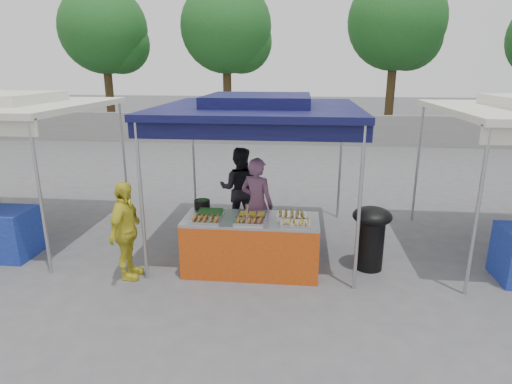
# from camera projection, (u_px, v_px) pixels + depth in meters

# --- Properties ---
(ground_plane) EXTENTS (80.00, 80.00, 0.00)m
(ground_plane) POSITION_uv_depth(u_px,v_px,m) (252.00, 267.00, 6.65)
(ground_plane) COLOR #525254
(back_wall) EXTENTS (40.00, 0.25, 1.20)m
(back_wall) POSITION_uv_depth(u_px,v_px,m) (283.00, 130.00, 16.97)
(back_wall) COLOR slate
(back_wall) RESTS_ON ground_plane
(main_canopy) EXTENTS (3.20, 3.20, 2.57)m
(main_canopy) POSITION_uv_depth(u_px,v_px,m) (258.00, 107.00, 6.90)
(main_canopy) COLOR #ACABB2
(main_canopy) RESTS_ON ground_plane
(tree_0) EXTENTS (3.74, 3.72, 6.39)m
(tree_0) POSITION_uv_depth(u_px,v_px,m) (108.00, 34.00, 18.41)
(tree_0) COLOR #3B2C16
(tree_0) RESTS_ON ground_plane
(tree_1) EXTENTS (3.77, 3.75, 6.45)m
(tree_1) POSITION_uv_depth(u_px,v_px,m) (230.00, 31.00, 17.73)
(tree_1) COLOR #3B2C16
(tree_1) RESTS_ON ground_plane
(tree_2) EXTENTS (3.92, 3.92, 6.74)m
(tree_2) POSITION_uv_depth(u_px,v_px,m) (400.00, 26.00, 17.41)
(tree_2) COLOR #3B2C16
(tree_2) RESTS_ON ground_plane
(vendor_table) EXTENTS (2.00, 0.80, 0.85)m
(vendor_table) POSITION_uv_depth(u_px,v_px,m) (251.00, 245.00, 6.43)
(vendor_table) COLOR #B14010
(vendor_table) RESTS_ON ground_plane
(food_tray_fl) EXTENTS (0.42, 0.30, 0.07)m
(food_tray_fl) POSITION_uv_depth(u_px,v_px,m) (206.00, 220.00, 6.14)
(food_tray_fl) COLOR #B7B6BB
(food_tray_fl) RESTS_ON vendor_table
(food_tray_fm) EXTENTS (0.42, 0.30, 0.07)m
(food_tray_fm) POSITION_uv_depth(u_px,v_px,m) (249.00, 221.00, 6.09)
(food_tray_fm) COLOR #B7B6BB
(food_tray_fm) RESTS_ON vendor_table
(food_tray_fr) EXTENTS (0.42, 0.30, 0.07)m
(food_tray_fr) POSITION_uv_depth(u_px,v_px,m) (295.00, 223.00, 6.01)
(food_tray_fr) COLOR #B7B6BB
(food_tray_fr) RESTS_ON vendor_table
(food_tray_bl) EXTENTS (0.42, 0.30, 0.07)m
(food_tray_bl) POSITION_uv_depth(u_px,v_px,m) (210.00, 213.00, 6.44)
(food_tray_bl) COLOR #B7B6BB
(food_tray_bl) RESTS_ON vendor_table
(food_tray_bm) EXTENTS (0.42, 0.30, 0.07)m
(food_tray_bm) POSITION_uv_depth(u_px,v_px,m) (252.00, 215.00, 6.35)
(food_tray_bm) COLOR #B7B6BB
(food_tray_bm) RESTS_ON vendor_table
(food_tray_br) EXTENTS (0.42, 0.30, 0.07)m
(food_tray_br) POSITION_uv_depth(u_px,v_px,m) (291.00, 215.00, 6.34)
(food_tray_br) COLOR #B7B6BB
(food_tray_br) RESTS_ON vendor_table
(cooking_pot) EXTENTS (0.25, 0.25, 0.14)m
(cooking_pot) POSITION_uv_depth(u_px,v_px,m) (202.00, 204.00, 6.71)
(cooking_pot) COLOR black
(cooking_pot) RESTS_ON vendor_table
(skewer_cup) EXTENTS (0.07, 0.07, 0.09)m
(skewer_cup) POSITION_uv_depth(u_px,v_px,m) (247.00, 219.00, 6.13)
(skewer_cup) COLOR #ACABB2
(skewer_cup) RESTS_ON vendor_table
(wok_burner) EXTENTS (0.59, 0.59, 0.99)m
(wok_burner) POSITION_uv_depth(u_px,v_px,m) (371.00, 233.00, 6.47)
(wok_burner) COLOR black
(wok_burner) RESTS_ON ground_plane
(crate_left) EXTENTS (0.47, 0.33, 0.28)m
(crate_left) POSITION_uv_depth(u_px,v_px,m) (230.00, 244.00, 7.19)
(crate_left) COLOR #122394
(crate_left) RESTS_ON ground_plane
(crate_right) EXTENTS (0.54, 0.38, 0.32)m
(crate_right) POSITION_uv_depth(u_px,v_px,m) (283.00, 242.00, 7.20)
(crate_right) COLOR #122394
(crate_right) RESTS_ON ground_plane
(crate_stacked) EXTENTS (0.52, 0.36, 0.31)m
(crate_stacked) POSITION_uv_depth(u_px,v_px,m) (283.00, 225.00, 7.11)
(crate_stacked) COLOR #122394
(crate_stacked) RESTS_ON crate_right
(vendor_woman) EXTENTS (0.69, 0.58, 1.60)m
(vendor_woman) POSITION_uv_depth(u_px,v_px,m) (257.00, 205.00, 7.09)
(vendor_woman) COLOR #7D506E
(vendor_woman) RESTS_ON ground_plane
(helper_man) EXTENTS (0.77, 0.60, 1.58)m
(helper_man) POSITION_uv_depth(u_px,v_px,m) (240.00, 188.00, 8.08)
(helper_man) COLOR black
(helper_man) RESTS_ON ground_plane
(customer_person) EXTENTS (0.39, 0.87, 1.46)m
(customer_person) POSITION_uv_depth(u_px,v_px,m) (126.00, 231.00, 6.15)
(customer_person) COLOR gold
(customer_person) RESTS_ON ground_plane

